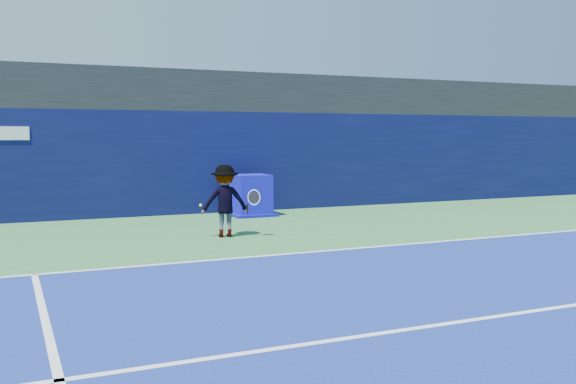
{
  "coord_description": "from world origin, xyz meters",
  "views": [
    {
      "loc": [
        -5.41,
        -8.16,
        2.28
      ],
      "look_at": [
        0.54,
        5.2,
        1.0
      ],
      "focal_mm": 40.0,
      "sensor_mm": 36.0,
      "label": 1
    }
  ],
  "objects": [
    {
      "name": "ground",
      "position": [
        0.0,
        0.0,
        0.0
      ],
      "size": [
        80.0,
        80.0,
        0.0
      ],
      "primitive_type": "plane",
      "color": "#32703A",
      "rests_on": "ground"
    },
    {
      "name": "baseline",
      "position": [
        0.0,
        3.0,
        0.01
      ],
      "size": [
        24.0,
        0.1,
        0.01
      ],
      "primitive_type": "cube",
      "color": "white",
      "rests_on": "ground"
    },
    {
      "name": "service_line",
      "position": [
        0.0,
        -2.0,
        0.01
      ],
      "size": [
        24.0,
        0.1,
        0.01
      ],
      "primitive_type": "cube",
      "color": "white",
      "rests_on": "ground"
    },
    {
      "name": "stadium_band",
      "position": [
        0.0,
        11.5,
        3.6
      ],
      "size": [
        36.0,
        3.0,
        1.2
      ],
      "primitive_type": "cube",
      "color": "black",
      "rests_on": "back_wall_assembly"
    },
    {
      "name": "back_wall_assembly",
      "position": [
        -0.0,
        10.5,
        1.5
      ],
      "size": [
        36.0,
        1.03,
        3.0
      ],
      "color": "#0A0E3B",
      "rests_on": "ground"
    },
    {
      "name": "equipment_cart",
      "position": [
        1.08,
        9.02,
        0.54
      ],
      "size": [
        1.24,
        1.24,
        1.18
      ],
      "color": "#110DB8",
      "rests_on": "ground"
    },
    {
      "name": "tennis_player",
      "position": [
        -0.85,
        5.59,
        0.82
      ],
      "size": [
        1.32,
        0.81,
        1.63
      ],
      "color": "white",
      "rests_on": "ground"
    },
    {
      "name": "tennis_ball",
      "position": [
        -1.67,
        4.72,
        0.84
      ],
      "size": [
        0.06,
        0.06,
        0.06
      ],
      "color": "yellow",
      "rests_on": "ground"
    }
  ]
}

